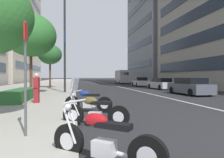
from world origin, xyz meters
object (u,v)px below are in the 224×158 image
(car_far_down_avenue, at_px, (161,84))
(car_approaching_light, at_px, (190,87))
(street_tree_by_lamp_post, at_px, (50,55))
(pedestrian_on_plaza, at_px, (37,88))
(car_following_behind, at_px, (140,82))
(street_lamp_with_banners, at_px, (68,33))
(delivery_van_ahead, at_px, (122,77))
(motorcycle_under_tarp, at_px, (94,112))
(motorcycle_far_end_row, at_px, (103,142))
(motorcycle_by_sign_pole, at_px, (87,101))
(parking_sign_by_curb, at_px, (26,67))
(street_tree_far_plaza, at_px, (31,35))

(car_far_down_avenue, bearing_deg, car_approaching_light, 172.25)
(street_tree_by_lamp_post, bearing_deg, pedestrian_on_plaza, -176.04)
(car_following_behind, height_order, street_lamp_with_banners, street_lamp_with_banners)
(delivery_van_ahead, bearing_deg, pedestrian_on_plaza, 160.68)
(motorcycle_under_tarp, relative_size, car_far_down_avenue, 0.45)
(motorcycle_far_end_row, xyz_separation_m, car_approaching_light, (12.22, -9.09, 0.26))
(motorcycle_by_sign_pole, xyz_separation_m, pedestrian_on_plaza, (2.35, 2.53, 0.48))
(motorcycle_by_sign_pole, height_order, car_far_down_avenue, motorcycle_by_sign_pole)
(motorcycle_far_end_row, relative_size, parking_sign_by_curb, 0.67)
(car_following_behind, xyz_separation_m, street_tree_by_lamp_post, (-5.70, 13.33, 3.55))
(car_far_down_avenue, distance_m, street_tree_by_lamp_post, 13.98)
(motorcycle_by_sign_pole, distance_m, street_lamp_with_banners, 10.81)
(motorcycle_far_end_row, relative_size, car_following_behind, 0.43)
(car_approaching_light, bearing_deg, pedestrian_on_plaza, 108.16)
(car_far_down_avenue, distance_m, delivery_van_ahead, 20.41)
(motorcycle_under_tarp, bearing_deg, delivery_van_ahead, -81.95)
(street_lamp_with_banners, height_order, street_tree_far_plaza, street_lamp_with_banners)
(motorcycle_by_sign_pole, distance_m, delivery_van_ahead, 35.87)
(delivery_van_ahead, xyz_separation_m, street_tree_far_plaza, (-26.66, 13.54, 3.24))
(street_lamp_with_banners, bearing_deg, car_following_behind, -40.26)
(motorcycle_by_sign_pole, height_order, street_lamp_with_banners, street_lamp_with_banners)
(car_approaching_light, height_order, street_lamp_with_banners, street_lamp_with_banners)
(street_tree_far_plaza, distance_m, street_tree_by_lamp_post, 8.87)
(motorcycle_under_tarp, xyz_separation_m, parking_sign_by_curb, (-1.23, 1.72, 1.31))
(car_following_behind, relative_size, parking_sign_by_curb, 1.58)
(motorcycle_under_tarp, distance_m, street_tree_by_lamp_post, 20.08)
(car_far_down_avenue, bearing_deg, motorcycle_under_tarp, 147.71)
(car_approaching_light, height_order, delivery_van_ahead, delivery_van_ahead)
(delivery_van_ahead, height_order, parking_sign_by_curb, delivery_van_ahead)
(car_approaching_light, relative_size, delivery_van_ahead, 0.72)
(motorcycle_by_sign_pole, height_order, car_following_behind, motorcycle_by_sign_pole)
(motorcycle_by_sign_pole, bearing_deg, street_tree_far_plaza, -38.93)
(street_tree_far_plaza, bearing_deg, motorcycle_far_end_row, -163.74)
(car_following_behind, height_order, pedestrian_on_plaza, pedestrian_on_plaza)
(motorcycle_far_end_row, distance_m, street_tree_far_plaza, 14.56)
(car_following_behind, relative_size, street_tree_far_plaza, 0.67)
(motorcycle_under_tarp, xyz_separation_m, street_lamp_with_banners, (12.20, 1.19, 4.98))
(car_following_behind, xyz_separation_m, delivery_van_ahead, (12.11, 0.19, 0.86))
(motorcycle_by_sign_pole, bearing_deg, delivery_van_ahead, -81.00)
(parking_sign_by_curb, relative_size, street_tree_by_lamp_post, 0.51)
(pedestrian_on_plaza, bearing_deg, street_tree_far_plaza, -71.88)
(street_tree_far_plaza, bearing_deg, pedestrian_on_plaza, -165.77)
(motorcycle_far_end_row, xyz_separation_m, pedestrian_on_plaza, (7.80, 2.49, 0.51))
(delivery_van_ahead, bearing_deg, motorcycle_far_end_row, 167.77)
(car_far_down_avenue, height_order, street_lamp_with_banners, street_lamp_with_banners)
(motorcycle_under_tarp, height_order, street_tree_by_lamp_post, street_tree_by_lamp_post)
(motorcycle_by_sign_pole, distance_m, pedestrian_on_plaza, 3.49)
(motorcycle_under_tarp, height_order, motorcycle_by_sign_pole, motorcycle_by_sign_pole)
(motorcycle_far_end_row, height_order, pedestrian_on_plaza, pedestrian_on_plaza)
(motorcycle_under_tarp, relative_size, car_approaching_light, 0.46)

